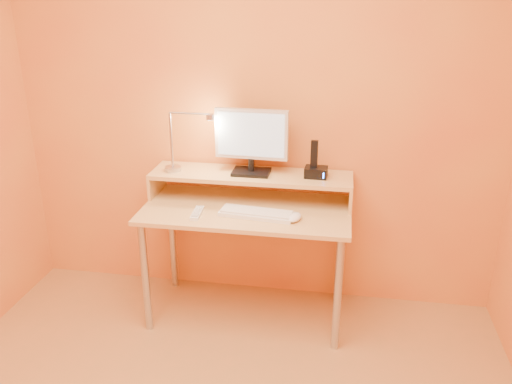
% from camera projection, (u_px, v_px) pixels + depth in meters
% --- Properties ---
extents(wall_back, '(3.00, 0.04, 2.50)m').
position_uv_depth(wall_back, '(256.00, 106.00, 3.13)').
color(wall_back, gold).
rests_on(wall_back, floor).
extents(desk_leg_fl, '(0.04, 0.04, 0.69)m').
position_uv_depth(desk_leg_fl, '(146.00, 278.00, 3.03)').
color(desk_leg_fl, '#B1B1BB').
rests_on(desk_leg_fl, floor).
extents(desk_leg_fr, '(0.04, 0.04, 0.69)m').
position_uv_depth(desk_leg_fr, '(338.00, 295.00, 2.85)').
color(desk_leg_fr, '#B1B1BB').
rests_on(desk_leg_fr, floor).
extents(desk_leg_bl, '(0.04, 0.04, 0.69)m').
position_uv_depth(desk_leg_bl, '(173.00, 239.00, 3.48)').
color(desk_leg_bl, '#B1B1BB').
rests_on(desk_leg_bl, floor).
extents(desk_leg_br, '(0.04, 0.04, 0.69)m').
position_uv_depth(desk_leg_br, '(340.00, 252.00, 3.31)').
color(desk_leg_br, '#B1B1BB').
rests_on(desk_leg_br, floor).
extents(desk_lower, '(1.20, 0.60, 0.02)m').
position_uv_depth(desk_lower, '(247.00, 210.00, 3.04)').
color(desk_lower, tan).
rests_on(desk_lower, floor).
extents(shelf_riser_left, '(0.02, 0.30, 0.14)m').
position_uv_depth(shelf_riser_left, '(157.00, 182.00, 3.24)').
color(shelf_riser_left, tan).
rests_on(shelf_riser_left, desk_lower).
extents(shelf_riser_right, '(0.02, 0.30, 0.14)m').
position_uv_depth(shelf_riser_right, '(351.00, 194.00, 3.06)').
color(shelf_riser_right, tan).
rests_on(shelf_riser_right, desk_lower).
extents(desk_shelf, '(1.20, 0.30, 0.02)m').
position_uv_depth(desk_shelf, '(251.00, 175.00, 3.12)').
color(desk_shelf, tan).
rests_on(desk_shelf, desk_lower).
extents(monitor_foot, '(0.22, 0.16, 0.02)m').
position_uv_depth(monitor_foot, '(251.00, 172.00, 3.11)').
color(monitor_foot, black).
rests_on(monitor_foot, desk_shelf).
extents(monitor_neck, '(0.04, 0.04, 0.07)m').
position_uv_depth(monitor_neck, '(251.00, 165.00, 3.09)').
color(monitor_neck, black).
rests_on(monitor_neck, monitor_foot).
extents(monitor_panel, '(0.43, 0.05, 0.29)m').
position_uv_depth(monitor_panel, '(251.00, 134.00, 3.04)').
color(monitor_panel, silver).
rests_on(monitor_panel, monitor_neck).
extents(monitor_back, '(0.39, 0.03, 0.25)m').
position_uv_depth(monitor_back, '(252.00, 133.00, 3.06)').
color(monitor_back, black).
rests_on(monitor_back, monitor_panel).
extents(monitor_screen, '(0.39, 0.02, 0.25)m').
position_uv_depth(monitor_screen, '(251.00, 135.00, 3.02)').
color(monitor_screen, '#AECCE8').
rests_on(monitor_screen, monitor_panel).
extents(lamp_base, '(0.10, 0.10, 0.02)m').
position_uv_depth(lamp_base, '(173.00, 169.00, 3.15)').
color(lamp_base, '#B1B1BB').
rests_on(lamp_base, desk_shelf).
extents(lamp_post, '(0.01, 0.01, 0.33)m').
position_uv_depth(lamp_post, '(171.00, 140.00, 3.09)').
color(lamp_post, '#B1B1BB').
rests_on(lamp_post, lamp_base).
extents(lamp_arm, '(0.24, 0.01, 0.01)m').
position_uv_depth(lamp_arm, '(190.00, 113.00, 3.01)').
color(lamp_arm, '#B1B1BB').
rests_on(lamp_arm, lamp_post).
extents(lamp_head, '(0.04, 0.04, 0.03)m').
position_uv_depth(lamp_head, '(210.00, 117.00, 3.00)').
color(lamp_head, '#B1B1BB').
rests_on(lamp_head, lamp_arm).
extents(lamp_bulb, '(0.03, 0.03, 0.00)m').
position_uv_depth(lamp_bulb, '(210.00, 120.00, 3.00)').
color(lamp_bulb, '#FFEAC6').
rests_on(lamp_bulb, lamp_head).
extents(phone_dock, '(0.13, 0.11, 0.06)m').
position_uv_depth(phone_dock, '(316.00, 172.00, 3.04)').
color(phone_dock, black).
rests_on(phone_dock, desk_shelf).
extents(phone_handset, '(0.04, 0.03, 0.16)m').
position_uv_depth(phone_handset, '(314.00, 154.00, 3.00)').
color(phone_handset, black).
rests_on(phone_handset, phone_dock).
extents(phone_led, '(0.01, 0.00, 0.04)m').
position_uv_depth(phone_led, '(323.00, 175.00, 2.99)').
color(phone_led, '#317FF0').
rests_on(phone_led, phone_dock).
extents(keyboard, '(0.43, 0.18, 0.02)m').
position_uv_depth(keyboard, '(256.00, 214.00, 2.92)').
color(keyboard, white).
rests_on(keyboard, desk_lower).
extents(mouse, '(0.10, 0.13, 0.04)m').
position_uv_depth(mouse, '(295.00, 217.00, 2.86)').
color(mouse, white).
rests_on(mouse, desk_lower).
extents(remote_control, '(0.06, 0.18, 0.02)m').
position_uv_depth(remote_control, '(197.00, 213.00, 2.94)').
color(remote_control, white).
rests_on(remote_control, desk_lower).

